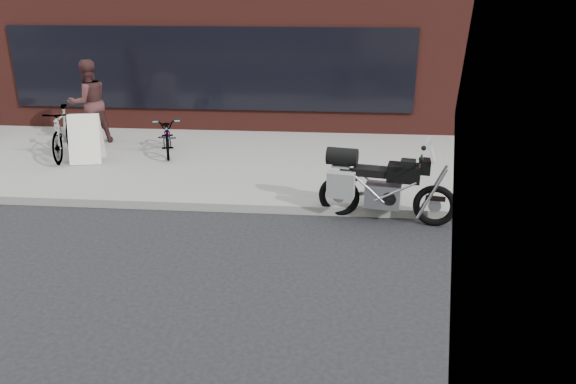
{
  "coord_description": "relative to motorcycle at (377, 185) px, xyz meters",
  "views": [
    {
      "loc": [
        1.17,
        -4.7,
        3.66
      ],
      "look_at": [
        0.5,
        2.81,
        0.85
      ],
      "focal_mm": 35.0,
      "sensor_mm": 36.0,
      "label": 1
    }
  ],
  "objects": [
    {
      "name": "cafe_patron_left",
      "position": [
        -6.35,
        3.65,
        0.5
      ],
      "size": [
        1.18,
        1.17,
        1.92
      ],
      "primitive_type": "imported",
      "rotation": [
        0.0,
        0.0,
        3.91
      ],
      "color": "#422323",
      "rests_on": "near_sidewalk"
    },
    {
      "name": "bicycle_rear",
      "position": [
        -6.47,
        2.5,
        0.08
      ],
      "size": [
        0.88,
        1.87,
        1.08
      ],
      "primitive_type": "imported",
      "rotation": [
        0.0,
        0.0,
        0.21
      ],
      "color": "gray",
      "rests_on": "near_sidewalk"
    },
    {
      "name": "bicycle_front",
      "position": [
        -4.35,
        2.97,
        -0.04
      ],
      "size": [
        0.99,
        1.68,
        0.83
      ],
      "primitive_type": "imported",
      "rotation": [
        0.0,
        0.0,
        0.3
      ],
      "color": "gray",
      "rests_on": "near_sidewalk"
    },
    {
      "name": "storefront",
      "position": [
        -3.85,
        10.08,
        1.64
      ],
      "size": [
        14.0,
        10.07,
        4.5
      ],
      "color": "#4C1D18",
      "rests_on": "ground"
    },
    {
      "name": "sandwich_sign",
      "position": [
        -5.86,
        2.25,
        0.04
      ],
      "size": [
        0.74,
        0.7,
        1.01
      ],
      "rotation": [
        0.0,
        0.0,
        0.2
      ],
      "color": "white",
      "rests_on": "near_sidewalk"
    },
    {
      "name": "motorcycle",
      "position": [
        0.0,
        0.0,
        0.0
      ],
      "size": [
        2.22,
        0.79,
        1.42
      ],
      "rotation": [
        0.0,
        0.0,
        -0.19
      ],
      "color": "black",
      "rests_on": "ground"
    },
    {
      "name": "ground",
      "position": [
        -1.85,
        -3.9,
        -0.61
      ],
      "size": [
        120.0,
        120.0,
        0.0
      ],
      "primitive_type": "plane",
      "color": "black",
      "rests_on": "ground"
    },
    {
      "name": "near_sidewalk",
      "position": [
        -1.85,
        3.1,
        -0.54
      ],
      "size": [
        44.0,
        6.0,
        0.15
      ],
      "primitive_type": "cube",
      "color": "gray",
      "rests_on": "ground"
    }
  ]
}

